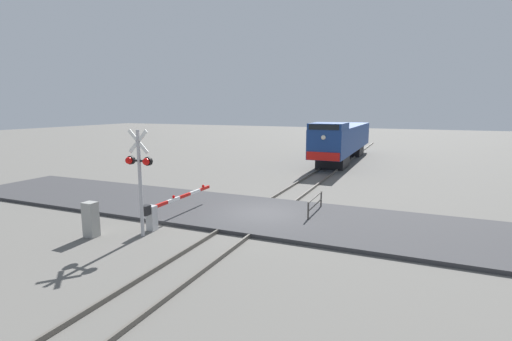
% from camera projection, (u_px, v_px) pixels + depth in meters
% --- Properties ---
extents(ground_plane, '(160.00, 160.00, 0.00)m').
position_uv_depth(ground_plane, '(261.00, 216.00, 17.95)').
color(ground_plane, '#605E59').
extents(rail_track_left, '(0.08, 80.00, 0.15)m').
position_uv_depth(rail_track_left, '(247.00, 213.00, 18.21)').
color(rail_track_left, '#59544C').
rests_on(rail_track_left, ground_plane).
extents(rail_track_right, '(0.08, 80.00, 0.15)m').
position_uv_depth(rail_track_right, '(275.00, 216.00, 17.65)').
color(rail_track_right, '#59544C').
rests_on(rail_track_right, ground_plane).
extents(road_surface, '(36.00, 5.92, 0.16)m').
position_uv_depth(road_surface, '(261.00, 214.00, 17.93)').
color(road_surface, '#38383A').
rests_on(road_surface, ground_plane).
extents(locomotive, '(2.72, 16.82, 3.88)m').
position_uv_depth(locomotive, '(343.00, 140.00, 36.05)').
color(locomotive, black).
rests_on(locomotive, ground_plane).
extents(crossing_signal, '(1.18, 0.33, 4.29)m').
position_uv_depth(crossing_signal, '(139.00, 170.00, 14.70)').
color(crossing_signal, '#ADADB2').
rests_on(crossing_signal, ground_plane).
extents(crossing_gate, '(0.36, 5.24, 1.16)m').
position_uv_depth(crossing_gate, '(161.00, 210.00, 16.37)').
color(crossing_gate, silver).
rests_on(crossing_gate, ground_plane).
extents(utility_cabinet, '(0.52, 0.43, 1.41)m').
position_uv_depth(utility_cabinet, '(91.00, 219.00, 15.01)').
color(utility_cabinet, '#999993').
rests_on(utility_cabinet, ground_plane).
extents(guard_railing, '(0.08, 2.50, 0.95)m').
position_uv_depth(guard_railing, '(315.00, 203.00, 17.93)').
color(guard_railing, '#4C4742').
rests_on(guard_railing, ground_plane).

